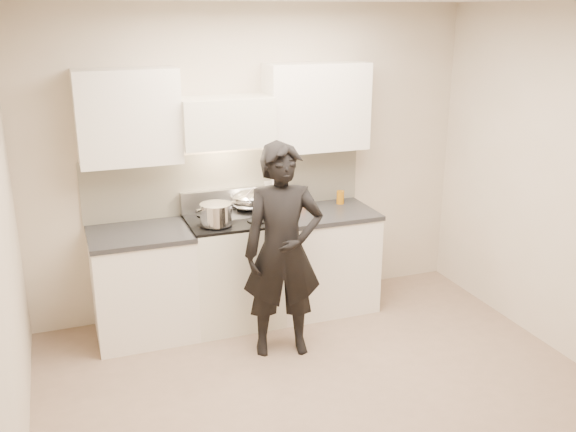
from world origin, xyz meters
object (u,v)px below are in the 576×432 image
(counter_right, at_px, (321,259))
(person, at_px, (283,251))
(wok, at_px, (250,200))
(stove, at_px, (233,270))
(utensil_crock, at_px, (276,199))

(counter_right, relative_size, person, 0.54)
(wok, xyz_separation_m, person, (0.02, -0.79, -0.20))
(stove, height_order, wok, wok)
(counter_right, distance_m, person, 0.97)
(stove, height_order, utensil_crock, utensil_crock)
(person, bearing_deg, counter_right, 58.87)
(counter_right, relative_size, utensil_crock, 2.68)
(wok, distance_m, person, 0.82)
(person, bearing_deg, wok, 103.43)
(counter_right, xyz_separation_m, utensil_crock, (-0.38, 0.17, 0.56))
(person, bearing_deg, stove, 120.56)
(utensil_crock, bearing_deg, wok, -173.50)
(stove, relative_size, wok, 2.28)
(utensil_crock, bearing_deg, person, -105.42)
(counter_right, bearing_deg, stove, -180.00)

